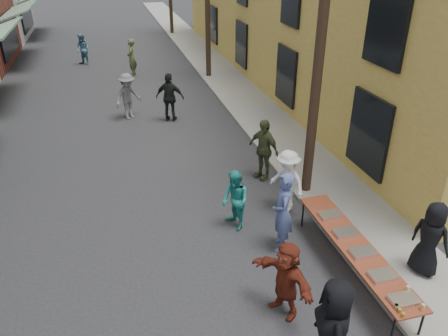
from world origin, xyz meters
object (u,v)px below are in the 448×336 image
guest_front_c (235,200)px  server (430,239)px  serving_table (355,247)px  guest_front_a (333,332)px  catering_tray_sausage (404,300)px  utility_pole_near (322,29)px

guest_front_c → server: size_ratio=0.92×
serving_table → guest_front_a: guest_front_a is taller
serving_table → guest_front_a: size_ratio=2.05×
guest_front_a → serving_table: bearing=156.5°
serving_table → catering_tray_sausage: size_ratio=8.00×
utility_pole_near → guest_front_a: 6.87m
utility_pole_near → server: bearing=-76.0°
utility_pole_near → server: size_ratio=5.38×
guest_front_c → guest_front_a: bearing=-10.3°
guest_front_a → guest_front_c: (-0.29, 4.39, -0.21)m
server → serving_table: bearing=50.6°
utility_pole_near → serving_table: bearing=-98.4°
catering_tray_sausage → guest_front_c: 4.38m
catering_tray_sausage → guest_front_a: (-1.63, -0.45, 0.19)m
utility_pole_near → catering_tray_sausage: size_ratio=18.00×
utility_pole_near → server: (0.95, -3.82, -3.56)m
serving_table → server: size_ratio=2.39×
catering_tray_sausage → server: size_ratio=0.30×
utility_pole_near → catering_tray_sausage: bearing=-95.7°
guest_front_a → server: guest_front_a is taller
guest_front_a → guest_front_c: bearing=-161.9°
serving_table → server: bearing=-16.2°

